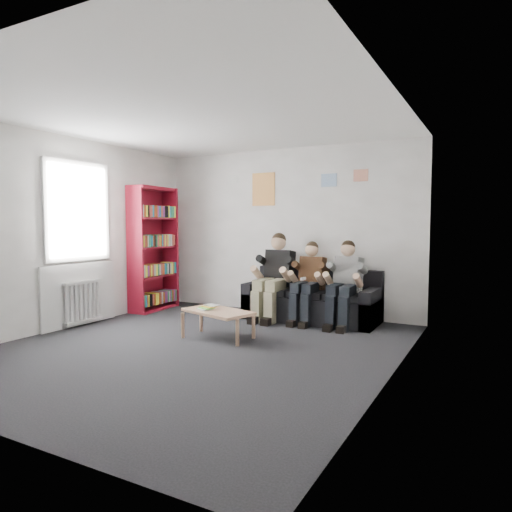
{
  "coord_description": "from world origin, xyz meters",
  "views": [
    {
      "loc": [
        3.14,
        -4.36,
        1.47
      ],
      "look_at": [
        0.1,
        1.3,
        1.02
      ],
      "focal_mm": 32.0,
      "sensor_mm": 36.0,
      "label": 1
    }
  ],
  "objects_px": {
    "sofa": "(312,302)",
    "person_middle": "(308,282)",
    "bookshelf": "(154,249)",
    "coffee_table": "(218,314)",
    "person_right": "(344,284)",
    "person_left": "(274,277)"
  },
  "relations": [
    {
      "from": "bookshelf",
      "to": "person_right",
      "type": "bearing_deg",
      "value": -0.02
    },
    {
      "from": "coffee_table",
      "to": "person_middle",
      "type": "distance_m",
      "value": 1.6
    },
    {
      "from": "coffee_table",
      "to": "person_left",
      "type": "height_order",
      "value": "person_left"
    },
    {
      "from": "person_left",
      "to": "bookshelf",
      "type": "bearing_deg",
      "value": -171.78
    },
    {
      "from": "person_left",
      "to": "person_right",
      "type": "xyz_separation_m",
      "value": [
        1.12,
        0.01,
        -0.04
      ]
    },
    {
      "from": "sofa",
      "to": "person_middle",
      "type": "bearing_deg",
      "value": -90.0
    },
    {
      "from": "sofa",
      "to": "bookshelf",
      "type": "height_order",
      "value": "bookshelf"
    },
    {
      "from": "sofa",
      "to": "person_right",
      "type": "xyz_separation_m",
      "value": [
        0.56,
        -0.19,
        0.33
      ]
    },
    {
      "from": "sofa",
      "to": "person_middle",
      "type": "height_order",
      "value": "person_middle"
    },
    {
      "from": "person_middle",
      "to": "person_right",
      "type": "bearing_deg",
      "value": 0.48
    },
    {
      "from": "person_middle",
      "to": "person_right",
      "type": "relative_size",
      "value": 0.98
    },
    {
      "from": "bookshelf",
      "to": "person_middle",
      "type": "height_order",
      "value": "bookshelf"
    },
    {
      "from": "person_left",
      "to": "person_right",
      "type": "height_order",
      "value": "person_left"
    },
    {
      "from": "person_middle",
      "to": "sofa",
      "type": "bearing_deg",
      "value": 90.61
    },
    {
      "from": "sofa",
      "to": "coffee_table",
      "type": "relative_size",
      "value": 2.21
    },
    {
      "from": "person_left",
      "to": "sofa",
      "type": "bearing_deg",
      "value": 19.86
    },
    {
      "from": "sofa",
      "to": "bookshelf",
      "type": "distance_m",
      "value": 2.84
    },
    {
      "from": "sofa",
      "to": "person_left",
      "type": "bearing_deg",
      "value": -160.85
    },
    {
      "from": "person_left",
      "to": "person_middle",
      "type": "xyz_separation_m",
      "value": [
        0.56,
        0.01,
        -0.05
      ]
    },
    {
      "from": "coffee_table",
      "to": "person_middle",
      "type": "xyz_separation_m",
      "value": [
        0.66,
        1.43,
        0.28
      ]
    },
    {
      "from": "sofa",
      "to": "person_right",
      "type": "bearing_deg",
      "value": -18.67
    },
    {
      "from": "bookshelf",
      "to": "person_left",
      "type": "bearing_deg",
      "value": 2.46
    }
  ]
}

